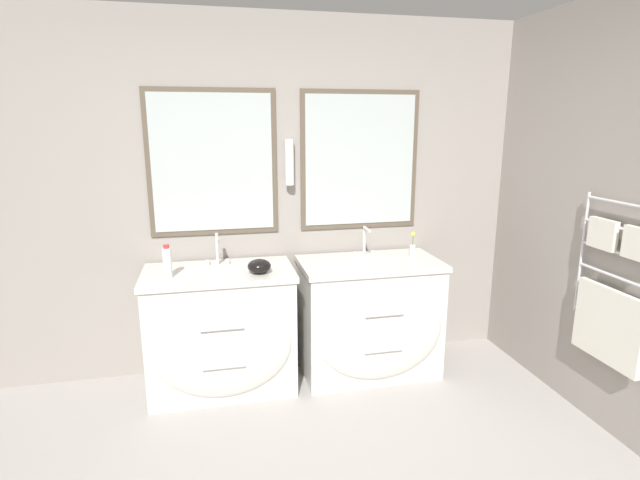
# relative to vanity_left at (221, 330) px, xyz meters

# --- Properties ---
(wall_back) EXTENTS (5.53, 0.14, 2.60)m
(wall_back) POSITION_rel_vanity_left_xyz_m (0.32, 0.37, 0.87)
(wall_back) COLOR gray
(wall_back) RESTS_ON ground_plane
(wall_right) EXTENTS (0.13, 4.06, 2.60)m
(wall_right) POSITION_rel_vanity_left_xyz_m (2.31, -0.78, 0.85)
(wall_right) COLOR gray
(wall_right) RESTS_ON ground_plane
(vanity_left) EXTENTS (1.02, 0.63, 0.87)m
(vanity_left) POSITION_rel_vanity_left_xyz_m (0.00, 0.00, 0.00)
(vanity_left) COLOR silver
(vanity_left) RESTS_ON ground_plane
(vanity_right) EXTENTS (1.02, 0.63, 0.87)m
(vanity_right) POSITION_rel_vanity_left_xyz_m (1.08, 0.00, 0.00)
(vanity_right) COLOR silver
(vanity_right) RESTS_ON ground_plane
(faucet_left) EXTENTS (0.17, 0.14, 0.23)m
(faucet_left) POSITION_rel_vanity_left_xyz_m (0.00, 0.17, 0.54)
(faucet_left) COLOR silver
(faucet_left) RESTS_ON vanity_left
(faucet_right) EXTENTS (0.17, 0.14, 0.23)m
(faucet_right) POSITION_rel_vanity_left_xyz_m (1.08, 0.17, 0.54)
(faucet_right) COLOR silver
(faucet_right) RESTS_ON vanity_right
(toiletry_bottle) EXTENTS (0.06, 0.06, 0.22)m
(toiletry_bottle) POSITION_rel_vanity_left_xyz_m (-0.32, -0.06, 0.53)
(toiletry_bottle) COLOR silver
(toiletry_bottle) RESTS_ON vanity_left
(amenity_bowl) EXTENTS (0.16, 0.16, 0.09)m
(amenity_bowl) POSITION_rel_vanity_left_xyz_m (0.27, -0.08, 0.47)
(amenity_bowl) COLOR black
(amenity_bowl) RESTS_ON vanity_left
(flower_vase) EXTENTS (0.04, 0.04, 0.19)m
(flower_vase) POSITION_rel_vanity_left_xyz_m (1.43, 0.08, 0.50)
(flower_vase) COLOR silver
(flower_vase) RESTS_ON vanity_right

